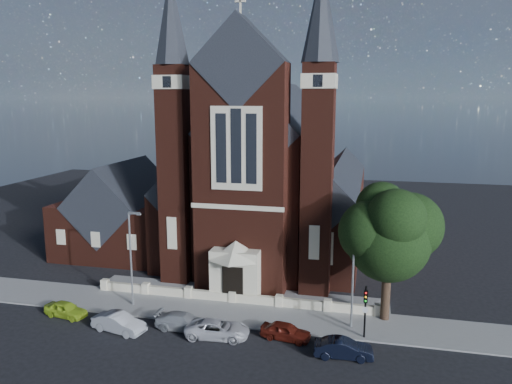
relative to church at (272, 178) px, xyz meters
The scene contains 16 objects.
ground 11.40m from the church, 90.00° to the right, with size 120.00×120.00×0.00m, color black.
pavement_strip 20.18m from the church, 90.00° to the right, with size 60.00×5.00×0.12m, color gray.
forecourt_paving 16.60m from the church, 90.00° to the right, with size 26.00×3.00×0.14m, color gray.
forecourt_wall 18.37m from the church, 90.00° to the right, with size 24.00×0.40×0.90m, color beige.
church is the anchor object (origin of this frame).
parish_hall 17.26m from the church, 162.84° to the right, with size 12.00×12.20×10.24m.
street_tree 21.38m from the church, 53.83° to the right, with size 6.40×6.60×10.70m.
street_lamp_left 20.84m from the church, 112.66° to the right, with size 1.16×0.22×8.09m.
street_lamp_right 21.76m from the church, 61.96° to the right, with size 1.16×0.22×8.09m.
traffic_signal 23.94m from the church, 61.80° to the right, with size 0.28×0.42×4.00m.
car_lime_van 26.36m from the church, 118.87° to the right, with size 1.45×3.60×1.23m, color #AED42A.
car_silver_a 25.59m from the church, 106.17° to the right, with size 1.47×4.20×1.39m, color #ABADB3.
car_silver_b 23.43m from the church, 95.90° to the right, with size 1.75×4.32×1.25m, color #9CA0A3.
car_white_suv 23.92m from the church, 88.45° to the right, with size 2.15×4.67×1.30m, color silver.
car_dark_red 23.76m from the church, 75.89° to the right, with size 1.47×3.66×1.25m, color #5E1910.
car_navy 26.52m from the church, 67.60° to the right, with size 1.37×3.94×1.30m, color black.
Camera 1 is at (11.04, -31.90, 17.16)m, focal length 35.00 mm.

